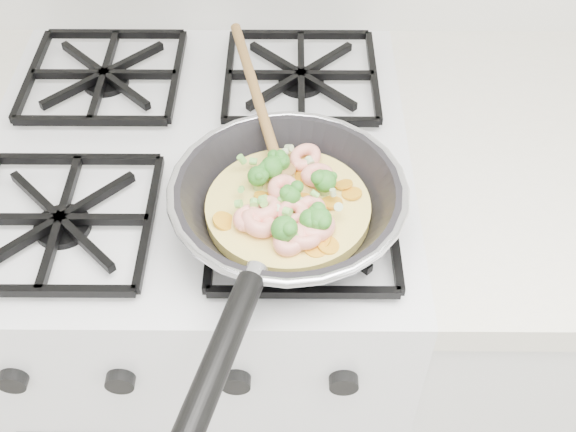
{
  "coord_description": "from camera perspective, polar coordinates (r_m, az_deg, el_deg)",
  "views": [
    {
      "loc": [
        0.14,
        0.95,
        1.57
      ],
      "look_at": [
        0.13,
        1.55,
        0.93
      ],
      "focal_mm": 44.63,
      "sensor_mm": 36.0,
      "label": 1
    }
  ],
  "objects": [
    {
      "name": "skillet",
      "position": [
        0.85,
        -0.11,
        0.93
      ],
      "size": [
        0.29,
        0.62,
        0.09
      ],
      "rotation": [
        0.0,
        0.0,
        0.1
      ],
      "color": "black",
      "rests_on": "stove"
    },
    {
      "name": "stove",
      "position": [
        1.34,
        -5.66,
        -8.83
      ],
      "size": [
        0.6,
        0.6,
        0.92
      ],
      "color": "white",
      "rests_on": "ground"
    }
  ]
}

